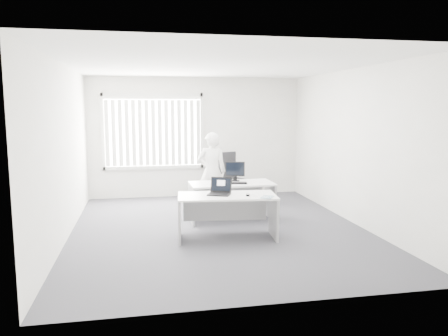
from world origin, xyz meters
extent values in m
plane|color=#48484E|center=(0.00, 0.00, 0.00)|extent=(6.00, 6.00, 0.00)
cube|color=white|center=(0.00, 3.00, 1.40)|extent=(5.00, 0.02, 2.80)
cube|color=white|center=(0.00, -3.00, 1.40)|extent=(5.00, 0.02, 2.80)
cube|color=white|center=(-2.50, 0.00, 1.40)|extent=(0.02, 6.00, 2.80)
cube|color=white|center=(2.50, 0.00, 1.40)|extent=(0.02, 6.00, 2.80)
cube|color=white|center=(0.00, 0.00, 2.80)|extent=(5.00, 6.00, 0.02)
cube|color=silver|center=(-1.00, 2.96, 1.55)|extent=(2.32, 0.06, 1.76)
cube|color=white|center=(0.04, -0.55, 0.70)|extent=(1.63, 0.88, 0.03)
cube|color=#9F9FA2|center=(-0.72, -0.48, 0.34)|extent=(0.10, 0.67, 0.68)
cube|color=#9F9FA2|center=(0.80, -0.63, 0.34)|extent=(0.10, 0.67, 0.68)
cube|color=white|center=(0.35, 0.57, 0.69)|extent=(1.56, 0.75, 0.03)
cube|color=#9F9FA2|center=(-0.41, 0.56, 0.34)|extent=(0.05, 0.67, 0.68)
cube|color=#9F9FA2|center=(1.11, 0.58, 0.34)|extent=(0.05, 0.67, 0.68)
cylinder|color=black|center=(0.71, 2.15, 0.04)|extent=(0.83, 0.83, 0.08)
cylinder|color=black|center=(0.71, 2.15, 0.24)|extent=(0.07, 0.07, 0.48)
cube|color=black|center=(0.71, 2.15, 0.48)|extent=(0.63, 0.63, 0.07)
cube|color=black|center=(0.62, 2.35, 0.81)|extent=(0.44, 0.25, 0.57)
imported|color=white|center=(0.11, 1.41, 0.80)|extent=(0.62, 0.43, 1.61)
cube|color=silver|center=(0.34, -0.67, 0.71)|extent=(0.32, 0.25, 0.00)
cube|color=white|center=(0.61, -0.86, 0.72)|extent=(0.26, 0.28, 0.01)
cube|color=black|center=(0.39, 0.47, 0.72)|extent=(0.46, 0.22, 0.02)
camera|label=1|loc=(-1.31, -7.27, 2.11)|focal=35.00mm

